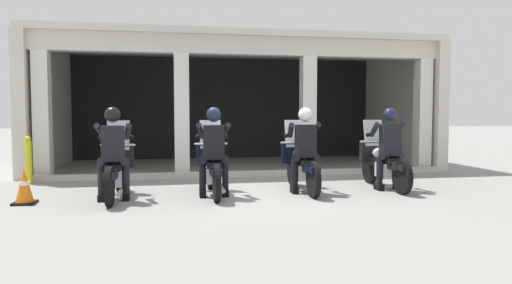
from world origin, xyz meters
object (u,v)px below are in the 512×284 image
(motorcycle_center_right, at_px, (301,164))
(police_officer_far_right, at_px, (389,141))
(police_officer_far_left, at_px, (113,145))
(motorcycle_center_left, at_px, (213,167))
(motorcycle_far_left, at_px, (116,169))
(bollard_kerbside, at_px, (29,160))
(traffic_cone_flank, at_px, (24,186))
(police_officer_center_right, at_px, (305,143))
(police_officer_center_left, at_px, (214,144))
(motorcycle_far_right, at_px, (382,163))

(motorcycle_center_right, xyz_separation_m, police_officer_far_right, (1.70, -0.24, 0.44))
(police_officer_far_left, height_order, motorcycle_center_left, police_officer_far_left)
(motorcycle_far_left, height_order, police_officer_far_right, police_officer_far_right)
(police_officer_far_right, relative_size, bollard_kerbside, 1.58)
(traffic_cone_flank, bearing_deg, police_officer_center_right, 2.77)
(police_officer_center_left, height_order, motorcycle_far_right, police_officer_center_left)
(motorcycle_center_right, bearing_deg, police_officer_far_right, -5.69)
(motorcycle_far_left, distance_m, motorcycle_far_right, 5.10)
(police_officer_far_left, xyz_separation_m, bollard_kerbside, (-2.02, 2.30, -0.44))
(motorcycle_far_left, distance_m, police_officer_center_right, 3.42)
(police_officer_center_left, bearing_deg, motorcycle_center_left, 90.48)
(motorcycle_far_left, xyz_separation_m, motorcycle_far_right, (5.09, 0.22, 0.00))
(traffic_cone_flank, bearing_deg, bollard_kerbside, 104.71)
(police_officer_center_right, relative_size, police_officer_far_right, 1.00)
(motorcycle_center_right, bearing_deg, motorcycle_far_left, -174.90)
(motorcycle_center_left, relative_size, bollard_kerbside, 2.03)
(police_officer_center_left, xyz_separation_m, police_officer_center_right, (1.70, 0.09, 0.00))
(motorcycle_far_right, height_order, bollard_kerbside, motorcycle_far_right)
(police_officer_far_left, xyz_separation_m, police_officer_center_right, (3.39, 0.17, 0.00))
(police_officer_center_right, relative_size, traffic_cone_flank, 2.69)
(motorcycle_center_right, height_order, police_officer_far_right, police_officer_far_right)
(motorcycle_far_right, distance_m, police_officer_far_right, 0.52)
(motorcycle_center_left, height_order, motorcycle_far_right, same)
(motorcycle_far_right, xyz_separation_m, bollard_kerbside, (-7.11, 1.80, -0.00))
(motorcycle_far_left, height_order, motorcycle_far_right, same)
(police_officer_far_left, xyz_separation_m, motorcycle_center_left, (1.70, 0.37, -0.44))
(police_officer_far_left, distance_m, motorcycle_center_left, 1.79)
(motorcycle_far_left, bearing_deg, police_officer_far_right, 10.35)
(motorcycle_far_right, bearing_deg, police_officer_center_right, -168.31)
(police_officer_far_left, bearing_deg, police_officer_center_left, 13.81)
(motorcycle_center_right, bearing_deg, motorcycle_far_right, 3.84)
(motorcycle_far_left, xyz_separation_m, traffic_cone_flank, (-1.40, -0.34, -0.21))
(police_officer_far_left, relative_size, police_officer_center_left, 1.00)
(motorcycle_center_left, relative_size, motorcycle_far_right, 1.00)
(motorcycle_far_right, distance_m, traffic_cone_flank, 6.52)
(police_officer_far_left, distance_m, police_officer_center_left, 1.70)
(bollard_kerbside, bearing_deg, motorcycle_far_left, -45.03)
(police_officer_center_left, bearing_deg, police_officer_center_right, 3.79)
(police_officer_center_left, bearing_deg, bollard_kerbside, 149.85)
(police_officer_far_left, height_order, traffic_cone_flank, police_officer_far_left)
(motorcycle_center_left, bearing_deg, police_officer_far_left, -167.13)
(motorcycle_center_right, relative_size, traffic_cone_flank, 3.46)
(motorcycle_center_right, xyz_separation_m, motorcycle_far_right, (1.70, 0.05, 0.00))
(bollard_kerbside, bearing_deg, motorcycle_center_right, -18.85)
(police_officer_center_left, bearing_deg, motorcycle_far_right, 7.83)
(motorcycle_far_left, relative_size, bollard_kerbside, 2.03)
(traffic_cone_flank, bearing_deg, motorcycle_far_left, 13.80)
(police_officer_center_right, height_order, police_officer_far_right, same)
(motorcycle_far_right, bearing_deg, motorcycle_far_left, -176.89)
(police_officer_center_left, distance_m, traffic_cone_flank, 3.16)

